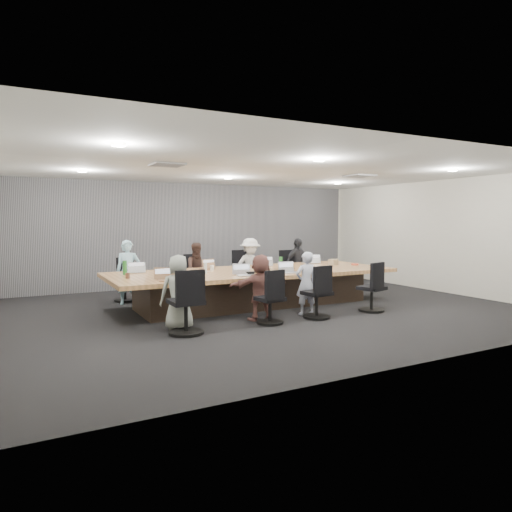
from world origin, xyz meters
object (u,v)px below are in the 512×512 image
laptop_1 (207,268)px  mug_brown (128,276)px  chair_5 (270,303)px  person_2 (250,266)px  person_3 (297,264)px  stapler (250,273)px  laptop_4 (168,280)px  snack_packet (355,264)px  chair_7 (372,292)px  conference_table (254,286)px  bottle_green_right (281,263)px  person_0 (128,272)px  person_4 (179,292)px  chair_4 (186,307)px  person_1 (198,271)px  chair_2 (244,274)px  laptop_0 (134,272)px  laptop_2 (261,265)px  person_6 (306,283)px  laptop_6 (291,273)px  person_5 (260,287)px  bottle_clear (205,268)px  laptop_3 (309,263)px  bottle_green_left (125,268)px  chair_1 (193,280)px  chair_6 (317,297)px  chair_0 (125,285)px  chair_3 (290,273)px  canvas_bag (333,262)px  laptop_5 (247,275)px

laptop_1 → mug_brown: 2.12m
chair_5 → person_2: size_ratio=0.53×
person_3 → stapler: bearing=-150.1°
laptop_4 → snack_packet: (4.75, 0.70, 0.01)m
chair_7 → person_2: bearing=94.5°
conference_table → bottle_green_right: bottle_green_right is taller
person_0 → conference_table: bearing=-16.2°
person_2 → person_4: person_2 is taller
chair_4 → person_1: person_1 is taller
chair_2 → laptop_1: size_ratio=3.05×
laptop_1 → chair_7: bearing=125.8°
person_1 → snack_packet: 3.69m
laptop_0 → person_3: 4.33m
chair_4 → laptop_2: (2.70, 2.50, 0.32)m
laptop_2 → person_6: person_6 is taller
laptop_6 → person_5: bearing=-148.3°
conference_table → laptop_6: (0.41, -0.80, 0.35)m
bottle_clear → person_1: bearing=75.3°
laptop_3 → bottle_green_left: bearing=10.3°
chair_1 → laptop_6: 2.78m
chair_6 → laptop_1: (-1.15, 2.50, 0.36)m
chair_0 → stapler: size_ratio=4.28×
person_5 → bottle_clear: (-0.53, 1.33, 0.25)m
person_3 → laptop_3: size_ratio=3.89×
chair_7 → chair_2: bearing=92.6°
chair_0 → laptop_4: 2.54m
chair_7 → person_4: person_4 is taller
person_4 → bottle_clear: person_4 is taller
chair_6 → chair_3: bearing=57.7°
person_6 → stapler: bearing=-34.1°
person_1 → person_4: size_ratio=1.04×
conference_table → person_5: size_ratio=5.03×
person_3 → person_4: size_ratio=1.08×
laptop_4 → bottle_green_right: 2.77m
chair_3 → laptop_2: (-1.37, -0.90, 0.35)m
laptop_0 → laptop_1: size_ratio=1.18×
chair_3 → laptop_1: bearing=14.2°
chair_1 → person_3: (2.71, -0.35, 0.28)m
stapler → canvas_bag: (2.64, 0.82, 0.04)m
chair_0 → laptop_5: 3.08m
laptop_3 → conference_table: bearing=28.1°
bottle_green_left → chair_7: bearing=-26.6°
chair_5 → person_4: size_ratio=0.59×
person_4 → snack_packet: 4.91m
bottle_clear → laptop_5: bearing=-55.8°
laptop_4 → chair_3: bearing=43.0°
person_2 → laptop_3: bearing=-27.0°
chair_7 → laptop_5: bearing=143.0°
laptop_4 → snack_packet: bearing=19.8°
chair_7 → person_6: person_6 is taller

